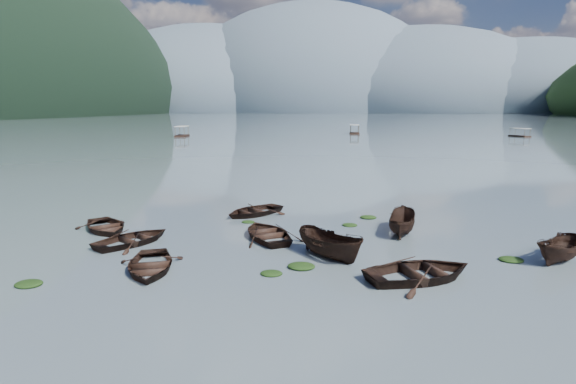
# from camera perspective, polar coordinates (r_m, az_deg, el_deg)

# --- Properties ---
(ground_plane) EXTENTS (2400.00, 2400.00, 0.00)m
(ground_plane) POSITION_cam_1_polar(r_m,az_deg,el_deg) (18.62, -4.56, -12.90)
(ground_plane) COLOR slate
(haze_mtn_a) EXTENTS (520.00, 520.00, 280.00)m
(haze_mtn_a) POSITION_cam_1_polar(r_m,az_deg,el_deg) (953.87, -9.26, 10.03)
(haze_mtn_a) COLOR #475666
(haze_mtn_a) RESTS_ON ground
(haze_mtn_b) EXTENTS (520.00, 520.00, 340.00)m
(haze_mtn_b) POSITION_cam_1_polar(r_m,az_deg,el_deg) (918.95, 3.00, 10.13)
(haze_mtn_b) COLOR #475666
(haze_mtn_b) RESTS_ON ground
(haze_mtn_c) EXTENTS (520.00, 520.00, 260.00)m
(haze_mtn_c) POSITION_cam_1_polar(r_m,az_deg,el_deg) (926.86, 15.62, 9.77)
(haze_mtn_c) COLOR #475666
(haze_mtn_c) RESTS_ON ground
(haze_mtn_d) EXTENTS (520.00, 520.00, 220.00)m
(haze_mtn_d) POSITION_cam_1_polar(r_m,az_deg,el_deg) (969.86, 26.32, 9.09)
(haze_mtn_d) COLOR #475666
(haze_mtn_d) RESTS_ON ground
(rowboat_0) EXTENTS (4.35, 5.12, 0.90)m
(rowboat_0) POSITION_cam_1_polar(r_m,az_deg,el_deg) (22.12, -17.13, -9.48)
(rowboat_0) COLOR black
(rowboat_0) RESTS_ON ground
(rowboat_1) EXTENTS (5.02, 5.40, 0.91)m
(rowboat_1) POSITION_cam_1_polar(r_m,az_deg,el_deg) (26.62, -19.04, -6.17)
(rowboat_1) COLOR black
(rowboat_1) RESTS_ON ground
(rowboat_2) EXTENTS (4.17, 4.17, 1.65)m
(rowboat_2) POSITION_cam_1_polar(r_m,az_deg,el_deg) (22.95, 5.36, -8.30)
(rowboat_2) COLOR black
(rowboat_2) RESTS_ON ground
(rowboat_3) EXTENTS (5.15, 5.66, 0.96)m
(rowboat_3) POSITION_cam_1_polar(r_m,az_deg,el_deg) (26.25, -2.61, -5.82)
(rowboat_3) COLOR black
(rowboat_3) RESTS_ON ground
(rowboat_4) EXTENTS (6.12, 5.40, 1.05)m
(rowboat_4) POSITION_cam_1_polar(r_m,az_deg,el_deg) (21.00, 16.44, -10.53)
(rowboat_4) COLOR black
(rowboat_4) RESTS_ON ground
(rowboat_5) EXTENTS (3.69, 3.68, 1.46)m
(rowboat_5) POSITION_cam_1_polar(r_m,az_deg,el_deg) (26.02, 31.21, -7.55)
(rowboat_5) COLOR black
(rowboat_5) RESTS_ON ground
(rowboat_6) EXTENTS (5.28, 5.38, 0.91)m
(rowboat_6) POSITION_cam_1_polar(r_m,az_deg,el_deg) (29.89, -22.13, -4.57)
(rowboat_6) COLOR black
(rowboat_6) RESTS_ON ground
(rowboat_7) EXTENTS (5.38, 5.58, 0.94)m
(rowboat_7) POSITION_cam_1_polar(r_m,az_deg,el_deg) (31.91, -4.34, -2.87)
(rowboat_7) COLOR black
(rowboat_7) RESTS_ON ground
(rowboat_8) EXTENTS (2.27, 4.22, 1.54)m
(rowboat_8) POSITION_cam_1_polar(r_m,az_deg,el_deg) (27.98, 14.16, -5.10)
(rowboat_8) COLOR black
(rowboat_8) RESTS_ON ground
(weed_clump_0) EXTENTS (1.18, 0.96, 0.26)m
(weed_clump_0) POSITION_cam_1_polar(r_m,az_deg,el_deg) (22.40, -30.05, -10.22)
(weed_clump_0) COLOR black
(weed_clump_0) RESTS_ON ground
(weed_clump_1) EXTENTS (1.02, 0.82, 0.22)m
(weed_clump_1) POSITION_cam_1_polar(r_m,az_deg,el_deg) (20.68, -2.12, -10.42)
(weed_clump_1) COLOR black
(weed_clump_1) RESTS_ON ground
(weed_clump_2) EXTENTS (1.31, 1.05, 0.28)m
(weed_clump_2) POSITION_cam_1_polar(r_m,az_deg,el_deg) (21.48, 1.70, -9.61)
(weed_clump_2) COLOR black
(weed_clump_2) RESTS_ON ground
(weed_clump_3) EXTENTS (0.98, 0.82, 0.22)m
(weed_clump_3) POSITION_cam_1_polar(r_m,az_deg,el_deg) (29.09, 7.85, -4.27)
(weed_clump_3) COLOR black
(weed_clump_3) RESTS_ON ground
(weed_clump_4) EXTENTS (1.19, 0.94, 0.25)m
(weed_clump_4) POSITION_cam_1_polar(r_m,az_deg,el_deg) (24.97, 26.45, -7.83)
(weed_clump_4) COLOR black
(weed_clump_4) RESTS_ON ground
(weed_clump_5) EXTENTS (1.00, 0.81, 0.21)m
(weed_clump_5) POSITION_cam_1_polar(r_m,az_deg,el_deg) (29.60, -21.67, -4.68)
(weed_clump_5) COLOR black
(weed_clump_5) RESTS_ON ground
(weed_clump_6) EXTENTS (0.88, 0.73, 0.18)m
(weed_clump_6) POSITION_cam_1_polar(r_m,az_deg,el_deg) (29.76, -5.09, -3.87)
(weed_clump_6) COLOR black
(weed_clump_6) RESTS_ON ground
(weed_clump_7) EXTENTS (1.13, 0.90, 0.25)m
(weed_clump_7) POSITION_cam_1_polar(r_m,az_deg,el_deg) (31.27, 10.15, -3.29)
(weed_clump_7) COLOR black
(weed_clump_7) RESTS_ON ground
(pontoon_left) EXTENTS (3.91, 7.22, 2.63)m
(pontoon_left) POSITION_cam_1_polar(r_m,az_deg,el_deg) (122.90, -13.30, 6.87)
(pontoon_left) COLOR black
(pontoon_left) RESTS_ON ground
(pontoon_centre) EXTENTS (2.80, 6.71, 2.57)m
(pontoon_centre) POSITION_cam_1_polar(r_m,az_deg,el_deg) (133.17, 8.44, 7.30)
(pontoon_centre) COLOR black
(pontoon_centre) RESTS_ON ground
(pontoon_right) EXTENTS (4.50, 5.93, 2.10)m
(pontoon_right) POSITION_cam_1_polar(r_m,az_deg,el_deg) (133.90, 27.32, 6.26)
(pontoon_right) COLOR black
(pontoon_right) RESTS_ON ground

